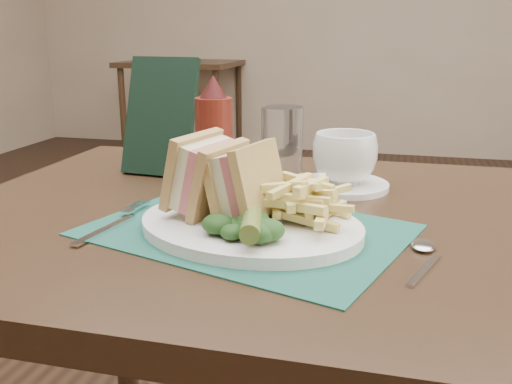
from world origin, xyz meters
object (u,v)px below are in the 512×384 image
sandwich_half_b (232,179)px  saucer (343,185)px  coffee_cup (345,158)px  table_bg_left (183,107)px  check_presenter (160,116)px  sandwich_half_a (192,172)px  ketchup_bottle (214,133)px  drinking_glass (282,145)px  placemat (247,230)px  plate (250,226)px

sandwich_half_b → saucer: sandwich_half_b is taller
coffee_cup → table_bg_left: bearing=115.4°
coffee_cup → check_presenter: bearing=175.4°
coffee_cup → check_presenter: size_ratio=0.49×
table_bg_left → sandwich_half_a: bearing=-68.3°
saucer → ketchup_bottle: bearing=-166.1°
sandwich_half_a → sandwich_half_b: size_ratio=1.07×
drinking_glass → sandwich_half_a: bearing=-107.0°
table_bg_left → saucer: 3.92m
table_bg_left → placemat: placemat is taller
placemat → plate: bearing=-47.0°
sandwich_half_a → check_presenter: (-0.15, 0.25, 0.03)m
ketchup_bottle → check_presenter: check_presenter is taller
table_bg_left → ketchup_bottle: size_ratio=4.84×
table_bg_left → sandwich_half_a: (1.49, -3.75, 0.45)m
saucer → placemat: bearing=-112.9°
check_presenter → saucer: bearing=-0.1°
placemat → coffee_cup: coffee_cup is taller
sandwich_half_b → plate: bearing=-4.2°
check_presenter → placemat: bearing=-44.2°
saucer → sandwich_half_b: bearing=-117.4°
sandwich_half_b → coffee_cup: bearing=78.0°
table_bg_left → coffee_cup: 3.92m
plate → saucer: 0.26m
sandwich_half_a → sandwich_half_b: sandwich_half_a is taller
saucer → check_presenter: check_presenter is taller
coffee_cup → ketchup_bottle: size_ratio=0.57×
table_bg_left → plate: (1.58, -3.77, 0.38)m
coffee_cup → ketchup_bottle: ketchup_bottle is taller
sandwich_half_b → coffee_cup: 0.27m
ketchup_bottle → placemat: bearing=-60.5°
ketchup_bottle → plate: bearing=-60.0°
plate → check_presenter: 0.38m
drinking_glass → check_presenter: size_ratio=0.61×
placemat → sandwich_half_b: 0.07m
plate → ketchup_bottle: (-0.11, 0.20, 0.08)m
table_bg_left → placemat: 4.10m
placemat → drinking_glass: size_ratio=3.05×
table_bg_left → check_presenter: size_ratio=4.20×
saucer → ketchup_bottle: 0.23m
placemat → check_presenter: check_presenter is taller
coffee_cup → ketchup_bottle: (-0.21, -0.05, 0.04)m
placemat → coffee_cup: size_ratio=3.75×
placemat → drinking_glass: (-0.01, 0.26, 0.06)m
coffee_cup → plate: bearing=-111.1°
plate → drinking_glass: size_ratio=2.31×
saucer → drinking_glass: 0.13m
table_bg_left → saucer: saucer is taller
sandwich_half_b → coffee_cup: (0.12, 0.24, -0.02)m
table_bg_left → check_presenter: 3.77m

